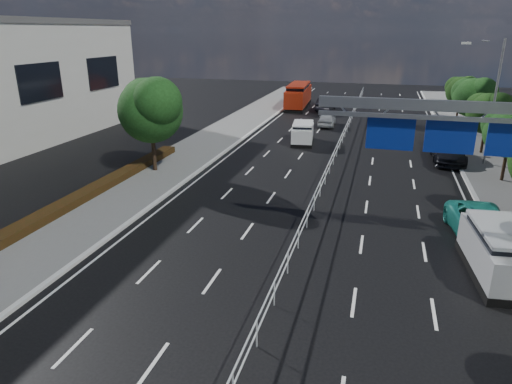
% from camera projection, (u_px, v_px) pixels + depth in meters
% --- Properties ---
extents(ground, '(160.00, 160.00, 0.00)m').
position_uv_depth(ground, '(242.00, 382.00, 13.05)').
color(ground, black).
rests_on(ground, ground).
extents(median_fence, '(0.05, 85.00, 1.02)m').
position_uv_depth(median_fence, '(333.00, 160.00, 33.30)').
color(median_fence, silver).
rests_on(median_fence, ground).
extents(overhead_gantry, '(10.24, 0.38, 7.45)m').
position_uv_depth(overhead_gantry, '(471.00, 131.00, 18.60)').
color(overhead_gantry, gray).
rests_on(overhead_gantry, ground).
extents(streetlight_far, '(2.78, 2.40, 9.00)m').
position_uv_depth(streetlight_far, '(491.00, 94.00, 32.27)').
color(streetlight_far, gray).
rests_on(streetlight_far, ground).
extents(near_tree_back, '(4.84, 4.51, 6.69)m').
position_uv_depth(near_tree_back, '(151.00, 107.00, 30.82)').
color(near_tree_back, black).
rests_on(near_tree_back, ground).
extents(far_tree_e, '(3.63, 3.38, 5.13)m').
position_uv_depth(far_tree_e, '(512.00, 129.00, 28.99)').
color(far_tree_e, black).
rests_on(far_tree_e, ground).
extents(far_tree_f, '(3.52, 3.28, 5.02)m').
position_uv_depth(far_tree_f, '(489.00, 111.00, 35.82)').
color(far_tree_f, black).
rests_on(far_tree_f, ground).
extents(far_tree_g, '(3.96, 3.69, 5.45)m').
position_uv_depth(far_tree_g, '(473.00, 95.00, 42.54)').
color(far_tree_g, black).
rests_on(far_tree_g, ground).
extents(far_tree_h, '(3.41, 3.18, 4.91)m').
position_uv_depth(far_tree_h, '(461.00, 89.00, 49.46)').
color(far_tree_h, black).
rests_on(far_tree_h, ground).
extents(white_minivan, '(2.29, 4.37, 1.82)m').
position_uv_depth(white_minivan, '(303.00, 133.00, 40.43)').
color(white_minivan, black).
rests_on(white_minivan, ground).
extents(red_bus, '(2.91, 10.13, 2.99)m').
position_uv_depth(red_bus, '(298.00, 95.00, 59.08)').
color(red_bus, black).
rests_on(red_bus, ground).
extents(near_car_silver, '(1.83, 4.24, 1.43)m').
position_uv_depth(near_car_silver, '(327.00, 119.00, 47.62)').
color(near_car_silver, '#9C9FA3').
rests_on(near_car_silver, ground).
extents(near_car_dark, '(2.16, 5.17, 1.66)m').
position_uv_depth(near_car_dark, '(326.00, 104.00, 56.63)').
color(near_car_dark, black).
rests_on(near_car_dark, ground).
extents(silver_minivan, '(2.59, 5.22, 2.10)m').
position_uv_depth(silver_minivan, '(501.00, 253.00, 18.39)').
color(silver_minivan, black).
rests_on(silver_minivan, ground).
extents(parked_car_teal, '(3.19, 5.79, 1.54)m').
position_uv_depth(parked_car_teal, '(484.00, 225.00, 21.60)').
color(parked_car_teal, '#1B7C71').
rests_on(parked_car_teal, ground).
extents(parked_car_dark, '(2.31, 5.65, 1.64)m').
position_uv_depth(parked_car_dark, '(448.00, 151.00, 34.79)').
color(parked_car_dark, black).
rests_on(parked_car_dark, ground).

